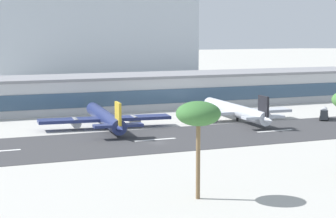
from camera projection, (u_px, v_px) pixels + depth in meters
The scene contains 10 objects.
ground_plane at pixel (159, 143), 158.85m from camera, with size 1400.00×1400.00×0.00m, color #B2AFA8.
runway_strip at pixel (152, 140), 163.12m from camera, with size 800.00×35.41×0.08m, color #38383A.
runway_centreline_dash_4 at pixel (155, 140), 163.42m from camera, with size 12.00×1.20×0.01m, color white.
runway_centreline_dash_5 at pixel (275, 131), 177.75m from camera, with size 12.00×1.20×0.01m, color white.
terminal_building at pixel (127, 91), 231.34m from camera, with size 214.66×27.68×12.67m.
distant_hotel_block at pixel (97, 38), 369.19m from camera, with size 121.01×37.03×49.40m, color #A8B2BC.
airliner_gold_tail_gate_0 at pixel (106, 118), 181.34m from camera, with size 40.49×48.38×10.11m.
airliner_black_tail_gate_1 at pixel (237, 111), 196.97m from camera, with size 38.61×48.57×10.13m.
service_fuel_truck_0 at pixel (324, 114), 200.08m from camera, with size 7.18×8.36×3.95m.
palm_tree_0 at pixel (198, 115), 104.40m from camera, with size 7.85×7.85×17.34m.
Camera 1 is at (-57.26, -145.52, 29.47)m, focal length 64.47 mm.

